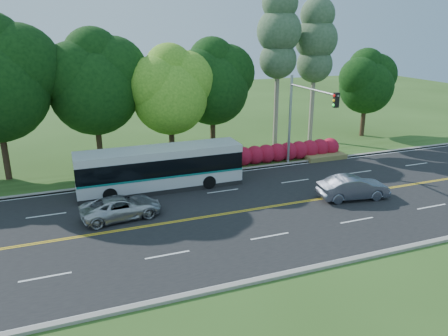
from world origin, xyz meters
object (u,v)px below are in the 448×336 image
object	(u,v)px
transit_bus	(160,169)
sedan	(353,188)
suv	(121,207)
traffic_signal	(303,110)

from	to	relation	value
transit_bus	sedan	bearing A→B (deg)	-28.59
sedan	suv	bearing A→B (deg)	89.30
traffic_signal	sedan	distance (m)	7.23
traffic_signal	transit_bus	xyz separation A→B (m)	(-10.75, -0.02, -3.24)
transit_bus	suv	bearing A→B (deg)	-129.83
transit_bus	suv	distance (m)	4.96
traffic_signal	suv	xyz separation A→B (m)	(-13.90, -3.77, -4.02)
traffic_signal	suv	distance (m)	14.95
traffic_signal	transit_bus	bearing A→B (deg)	-179.89
transit_bus	suv	xyz separation A→B (m)	(-3.15, -3.75, -0.78)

